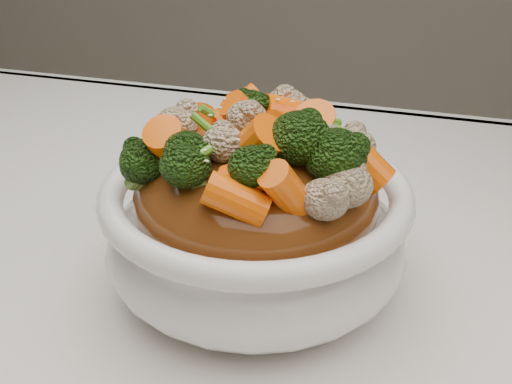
% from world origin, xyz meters
% --- Properties ---
extents(tablecloth, '(1.20, 0.80, 0.04)m').
position_xyz_m(tablecloth, '(0.00, 0.00, 0.73)').
color(tablecloth, silver).
rests_on(tablecloth, dining_table).
extents(bowl, '(0.27, 0.27, 0.08)m').
position_xyz_m(bowl, '(-0.03, 0.03, 0.79)').
color(bowl, white).
rests_on(bowl, tablecloth).
extents(sauce_base, '(0.22, 0.22, 0.09)m').
position_xyz_m(sauce_base, '(-0.03, 0.03, 0.82)').
color(sauce_base, '#653211').
rests_on(sauce_base, bowl).
extents(carrots, '(0.22, 0.22, 0.05)m').
position_xyz_m(carrots, '(-0.03, 0.03, 0.88)').
color(carrots, '#FF6408').
rests_on(carrots, sauce_base).
extents(broccoli, '(0.22, 0.22, 0.04)m').
position_xyz_m(broccoli, '(-0.03, 0.03, 0.88)').
color(broccoli, black).
rests_on(broccoli, sauce_base).
extents(cauliflower, '(0.22, 0.22, 0.03)m').
position_xyz_m(cauliflower, '(-0.03, 0.03, 0.87)').
color(cauliflower, '#CBB18A').
rests_on(cauliflower, sauce_base).
extents(scallions, '(0.16, 0.16, 0.02)m').
position_xyz_m(scallions, '(-0.03, 0.03, 0.88)').
color(scallions, '#4B9221').
rests_on(scallions, sauce_base).
extents(sesame_seeds, '(0.19, 0.19, 0.01)m').
position_xyz_m(sesame_seeds, '(-0.03, 0.03, 0.88)').
color(sesame_seeds, beige).
rests_on(sesame_seeds, sauce_base).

